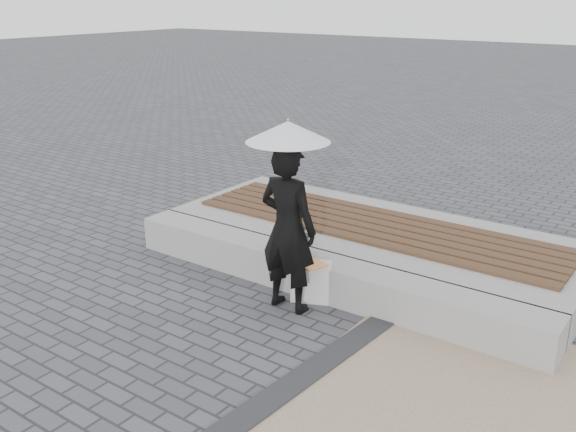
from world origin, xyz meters
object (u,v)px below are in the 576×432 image
Objects in this scene: handbag at (292,243)px; seating_ledge at (320,275)px; parasol at (288,132)px; woman at (288,229)px; canvas_tote at (312,281)px.

seating_ledge is at bearing -5.68° from handbag.
parasol is at bearing -78.44° from handbag.
parasol is 3.13× the size of handbag.
handbag is at bearing -60.41° from woman.
seating_ledge is 0.46m from handbag.
canvas_tote is (0.12, 0.26, -1.62)m from parasol.
woman is 1.66× the size of parasol.
seating_ledge is 0.23m from canvas_tote.
parasol is at bearing -138.44° from canvas_tote.
woman is at bearing 93.58° from parasol.
canvas_tote is (0.12, 0.26, -0.64)m from woman.
woman is 5.19× the size of handbag.
seating_ledge is at bearing 80.40° from parasol.
parasol reaches higher than handbag.
parasol is 1.41m from handbag.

